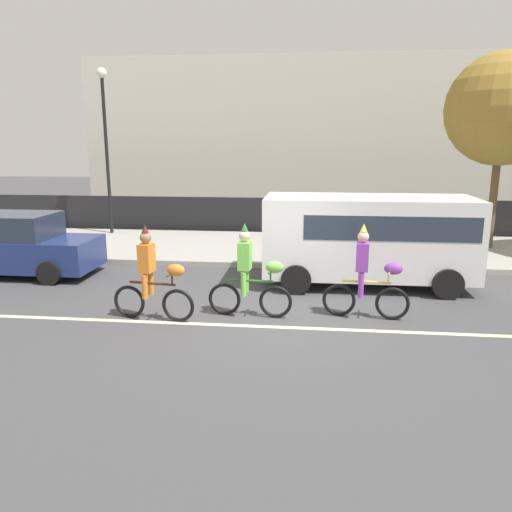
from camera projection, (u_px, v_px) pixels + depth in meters
name	position (u px, v px, depth m)	size (l,w,h in m)	color
ground_plane	(277.00, 318.00, 10.03)	(80.00, 80.00, 0.00)	#424244
road_centre_line	(275.00, 327.00, 9.55)	(36.00, 0.14, 0.01)	beige
sidewalk_curb	(291.00, 248.00, 16.32)	(60.00, 5.00, 0.15)	#9E9B93
fence_line	(294.00, 217.00, 18.99)	(40.00, 0.08, 1.40)	black
building_backdrop	(374.00, 138.00, 26.25)	(28.00, 8.00, 7.34)	beige
parade_cyclist_orange	(153.00, 279.00, 9.77)	(1.71, 0.51, 1.92)	black
parade_cyclist_lime	(250.00, 276.00, 9.97)	(1.72, 0.50, 1.92)	black
parade_cyclist_purple	(367.00, 277.00, 9.88)	(1.72, 0.50, 1.92)	black
parked_van_white	(371.00, 234.00, 12.14)	(5.00, 2.22, 2.18)	white
parked_car_navy	(18.00, 246.00, 13.20)	(4.10, 1.92, 1.64)	navy
street_lamp_post	(105.00, 127.00, 17.85)	(0.36, 0.36, 5.86)	black
street_tree_far_corner	(503.00, 109.00, 15.18)	(3.41, 3.41, 6.00)	brown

